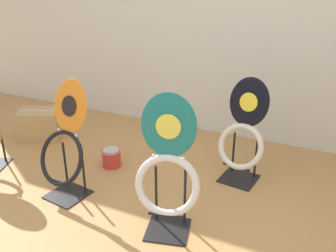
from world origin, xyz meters
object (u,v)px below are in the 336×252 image
(storage_box, at_px, (40,124))
(toilet_seat_display_jazz_black, at_px, (243,136))
(paint_can, at_px, (111,157))
(toilet_seat_display_teal_sax, at_px, (168,174))
(toilet_seat_display_orange_sun, at_px, (65,146))

(storage_box, bearing_deg, toilet_seat_display_jazz_black, 2.21)
(toilet_seat_display_jazz_black, height_order, paint_can, toilet_seat_display_jazz_black)
(paint_can, bearing_deg, toilet_seat_display_jazz_black, 13.95)
(toilet_seat_display_teal_sax, height_order, storage_box, toilet_seat_display_teal_sax)
(toilet_seat_display_teal_sax, bearing_deg, toilet_seat_display_jazz_black, 73.07)
(toilet_seat_display_teal_sax, bearing_deg, storage_box, 156.41)
(toilet_seat_display_jazz_black, xyz_separation_m, paint_can, (-1.08, -0.27, -0.30))
(toilet_seat_display_orange_sun, bearing_deg, toilet_seat_display_jazz_black, 34.34)
(toilet_seat_display_orange_sun, height_order, storage_box, toilet_seat_display_orange_sun)
(toilet_seat_display_jazz_black, distance_m, storage_box, 2.06)
(toilet_seat_display_teal_sax, height_order, toilet_seat_display_jazz_black, toilet_seat_display_teal_sax)
(toilet_seat_display_orange_sun, bearing_deg, toilet_seat_display_teal_sax, -5.38)
(toilet_seat_display_teal_sax, distance_m, paint_can, 1.07)
(toilet_seat_display_jazz_black, xyz_separation_m, storage_box, (-2.04, -0.08, -0.24))
(toilet_seat_display_orange_sun, xyz_separation_m, toilet_seat_display_jazz_black, (1.13, 0.77, -0.02))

